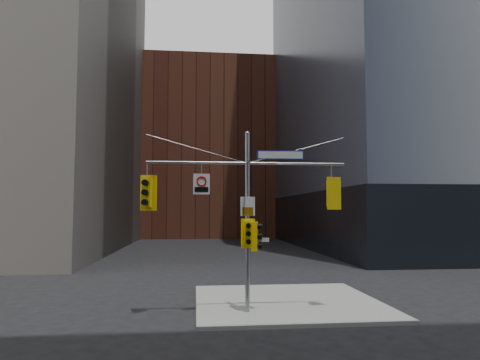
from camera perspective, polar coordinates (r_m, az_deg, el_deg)
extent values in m
plane|color=black|center=(15.61, 1.94, -19.33)|extent=(160.00, 160.00, 0.00)
cube|color=gray|center=(19.76, 6.26, -15.84)|extent=(8.00, 8.00, 0.15)
cube|color=black|center=(55.73, 26.79, -4.82)|extent=(36.40, 36.40, 6.00)
cube|color=brown|center=(73.62, -4.30, 3.60)|extent=(26.00, 20.00, 28.00)
cylinder|color=gray|center=(17.05, 0.99, -5.79)|extent=(0.18, 0.18, 7.20)
sphere|color=gray|center=(17.33, 0.97, 6.20)|extent=(0.20, 0.20, 0.20)
cylinder|color=gray|center=(17.03, -5.72, 2.32)|extent=(4.00, 0.11, 0.11)
cylinder|color=gray|center=(17.50, 7.49, 2.16)|extent=(4.00, 0.11, 0.11)
cylinder|color=gray|center=(16.81, 1.12, 2.38)|extent=(0.10, 0.70, 0.10)
cylinder|color=gray|center=(17.10, -5.71, 4.15)|extent=(4.00, 0.02, 1.12)
cylinder|color=gray|center=(17.57, 7.48, 3.94)|extent=(4.00, 0.02, 1.12)
cube|color=yellow|center=(17.04, -12.32, -1.66)|extent=(0.42, 0.34, 1.14)
cube|color=yellow|center=(17.22, -12.10, -1.69)|extent=(0.66, 0.20, 1.41)
cylinder|color=black|center=(16.86, -12.54, -0.34)|extent=(0.27, 0.22, 0.24)
cylinder|color=black|center=(16.94, -12.44, -0.36)|extent=(0.20, 0.07, 0.21)
cylinder|color=black|center=(16.84, -12.56, -1.63)|extent=(0.27, 0.22, 0.24)
cylinder|color=black|center=(16.92, -12.46, -1.64)|extent=(0.20, 0.07, 0.21)
cylinder|color=black|center=(16.83, -12.58, -2.91)|extent=(0.27, 0.22, 0.24)
cylinder|color=#0CE559|center=(16.91, -12.48, -2.92)|extent=(0.20, 0.07, 0.21)
cube|color=yellow|center=(17.81, 12.12, -1.77)|extent=(0.39, 0.31, 1.06)
cube|color=yellow|center=(17.66, 12.42, -1.74)|extent=(0.62, 0.18, 1.31)
cylinder|color=black|center=(18.00, 11.78, -0.67)|extent=(0.25, 0.21, 0.22)
cylinder|color=black|center=(17.93, 11.91, -0.65)|extent=(0.19, 0.06, 0.19)
cylinder|color=black|center=(17.99, 11.80, -1.79)|extent=(0.25, 0.21, 0.22)
cylinder|color=black|center=(17.92, 11.93, -1.78)|extent=(0.19, 0.06, 0.19)
cylinder|color=black|center=(17.98, 11.81, -2.92)|extent=(0.25, 0.21, 0.22)
cylinder|color=black|center=(17.91, 11.94, -2.91)|extent=(0.19, 0.06, 0.19)
cube|color=yellow|center=(17.11, 1.93, -7.51)|extent=(0.35, 0.43, 1.15)
cylinder|color=black|center=(17.07, 2.66, -6.23)|extent=(0.23, 0.28, 0.24)
cylinder|color=black|center=(17.08, 2.37, -6.23)|extent=(0.07, 0.21, 0.21)
cylinder|color=black|center=(17.09, 2.66, -7.51)|extent=(0.23, 0.28, 0.24)
cylinder|color=black|center=(17.09, 2.37, -7.51)|extent=(0.07, 0.21, 0.21)
cylinder|color=black|center=(17.11, 2.67, -8.79)|extent=(0.23, 0.28, 0.24)
cylinder|color=black|center=(17.12, 2.37, -8.79)|extent=(0.07, 0.21, 0.21)
cube|color=yellow|center=(16.79, 1.11, -7.14)|extent=(0.32, 0.23, 0.93)
cube|color=yellow|center=(16.95, 1.07, -7.11)|extent=(0.55, 0.07, 1.16)
cylinder|color=black|center=(16.60, 1.14, -6.10)|extent=(0.20, 0.15, 0.20)
cylinder|color=black|center=(16.67, 1.13, -6.09)|extent=(0.17, 0.03, 0.17)
cylinder|color=black|center=(16.61, 1.14, -7.17)|extent=(0.20, 0.15, 0.20)
cylinder|color=black|center=(16.68, 1.13, -7.16)|extent=(0.17, 0.03, 0.17)
cylinder|color=black|center=(16.63, 1.14, -8.24)|extent=(0.20, 0.15, 0.20)
cylinder|color=black|center=(16.70, 1.13, -8.23)|extent=(0.17, 0.03, 0.17)
cube|color=navy|center=(17.41, 5.41, 3.34)|extent=(1.92, 0.13, 0.37)
cube|color=silver|center=(17.38, 5.43, 3.35)|extent=(1.81, 0.09, 0.29)
cube|color=silver|center=(16.93, -5.15, -0.54)|extent=(0.66, 0.11, 0.82)
torus|color=#B20A0A|center=(16.92, -5.15, -0.16)|extent=(0.41, 0.10, 0.40)
cube|color=black|center=(16.90, -5.15, -1.27)|extent=(0.54, 0.07, 0.20)
cube|color=silver|center=(16.93, 1.03, -3.52)|extent=(0.58, 0.07, 0.76)
cube|color=#D88C00|center=(16.91, 1.04, -4.23)|extent=(0.42, 0.04, 0.34)
cube|color=silver|center=(17.14, 2.50, -7.98)|extent=(0.83, 0.06, 0.17)
cube|color=#145926|center=(17.54, 0.81, -8.31)|extent=(0.07, 0.68, 0.14)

